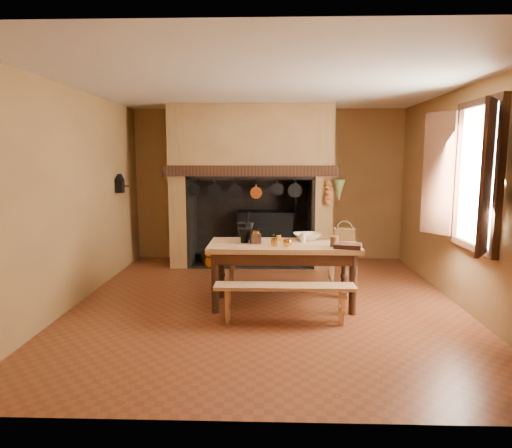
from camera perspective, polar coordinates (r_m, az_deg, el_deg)
The scene contains 28 objects.
floor at distance 6.13m, azimuth 1.36°, elevation -9.84°, with size 5.50×5.50×0.00m, color brown.
ceiling at distance 5.90m, azimuth 1.46°, elevation 16.98°, with size 5.50×5.50×0.00m, color silver.
back_wall at distance 8.59m, azimuth 1.56°, elevation 4.90°, with size 5.00×0.02×2.80m, color olive.
wall_left at distance 6.38m, azimuth -21.69°, elevation 3.14°, with size 0.02×5.50×2.80m, color olive.
wall_right at distance 6.35m, azimuth 24.64°, elevation 2.94°, with size 0.02×5.50×2.80m, color olive.
wall_front at distance 3.12m, azimuth 1.01°, elevation -1.08°, with size 5.00×0.02×2.80m, color olive.
chimney_breast at distance 8.15m, azimuth -0.58°, elevation 7.61°, with size 2.95×0.96×2.80m.
iron_range at distance 8.40m, azimuth 1.23°, elevation -1.48°, with size 1.12×0.55×1.60m.
hearth_pans at distance 8.32m, azimuth -5.77°, elevation -4.34°, with size 0.51×0.62×0.20m.
hanging_pans at distance 7.67m, azimuth -1.03°, elevation 4.19°, with size 1.92×0.29×0.27m.
onion_string at distance 7.70m, azimuth 8.99°, elevation 3.88°, with size 0.12×0.10×0.46m, color #A6541E, non-canonical shape.
herb_bunch at distance 7.72m, azimuth 10.33°, elevation 4.23°, with size 0.20×0.20×0.35m, color #55602D.
window at distance 5.90m, azimuth 24.95°, elevation 5.50°, with size 0.39×1.75×1.76m.
wall_coffee_mill at distance 7.79m, azimuth -16.66°, elevation 5.06°, with size 0.23×0.16×0.31m.
work_table at distance 5.88m, azimuth 3.43°, elevation -3.66°, with size 1.90×0.84×0.82m.
bench_front at distance 5.34m, azimuth 3.59°, elevation -8.78°, with size 1.62×0.28×0.46m.
bench_back at distance 6.64m, azimuth 3.24°, elevation -5.10°, with size 1.77×0.31×0.50m.
mortar_large at distance 6.09m, azimuth -1.33°, elevation -0.76°, with size 0.23×0.23×0.39m.
mortar_small at distance 5.88m, azimuth -1.41°, elevation -1.31°, with size 0.19×0.19×0.32m.
coffee_grinder at distance 5.82m, azimuth -0.06°, elevation -1.70°, with size 0.18×0.15×0.20m.
brass_mug_a at distance 5.66m, azimuth 2.29°, elevation -2.31°, with size 0.08×0.08×0.09m, color gold.
brass_mug_b at distance 6.02m, azimuth 2.85°, elevation -1.73°, with size 0.07×0.07×0.08m, color gold.
mixing_bowl at distance 6.13m, azimuth 6.37°, elevation -1.56°, with size 0.35×0.35×0.09m, color beige.
stoneware_crock at distance 5.70m, azimuth 9.74°, elevation -2.13°, with size 0.11×0.11×0.13m, color brown.
glass_jar at distance 5.89m, azimuth 5.88°, elevation -1.74°, with size 0.07×0.07×0.13m, color beige.
wicker_basket at distance 6.16m, azimuth 10.96°, elevation -1.20°, with size 0.29×0.22×0.26m.
wooden_tray at distance 5.64m, azimuth 11.42°, elevation -2.69°, with size 0.32×0.23×0.05m, color #361B11.
brass_cup at distance 5.64m, azimuth 3.96°, elevation -2.39°, with size 0.11×0.11×0.09m, color gold.
Camera 1 is at (0.04, -5.83, 1.91)m, focal length 32.00 mm.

